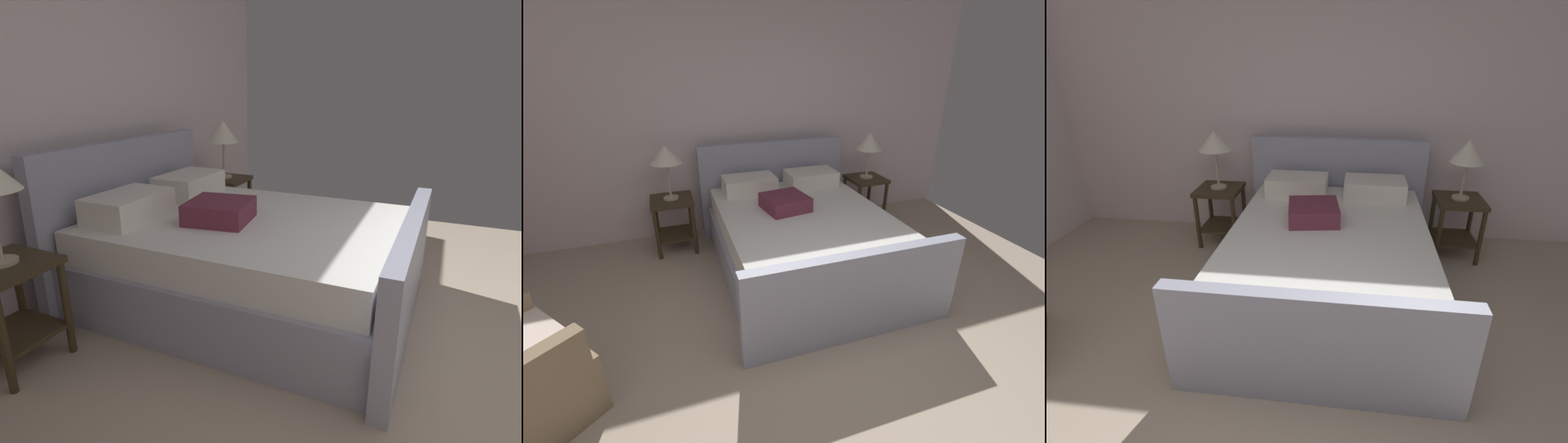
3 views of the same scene
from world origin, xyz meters
TOP-DOWN VIEW (x-y plane):
  - ground_plane at (0.00, 0.00)m, footprint 5.53×5.98m
  - wall_back at (0.00, 3.05)m, footprint 5.65×0.12m
  - bed at (0.23, 1.79)m, footprint 1.76×2.23m
  - nightstand_right at (1.42, 2.58)m, footprint 0.44×0.44m
  - table_lamp_right at (1.42, 2.58)m, footprint 0.30×0.30m
  - nightstand_left at (-0.96, 2.60)m, footprint 0.44×0.44m
  - table_lamp_left at (-0.96, 2.60)m, footprint 0.32×0.32m

SIDE VIEW (x-z plane):
  - ground_plane at x=0.00m, z-range -0.02..0.00m
  - bed at x=0.23m, z-range -0.21..0.89m
  - nightstand_right at x=1.42m, z-range 0.10..0.70m
  - nightstand_left at x=-0.96m, z-range 0.10..0.70m
  - table_lamp_right at x=1.42m, z-range 0.76..1.33m
  - table_lamp_left at x=-0.96m, z-range 0.78..1.35m
  - wall_back at x=0.00m, z-range 0.00..2.85m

